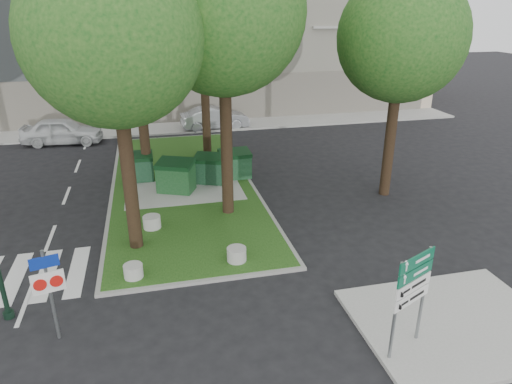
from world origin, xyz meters
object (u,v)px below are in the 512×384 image
object	(u,v)px
dumpster_b	(176,176)
directional_sign	(412,287)
tree_median_near_left	(114,18)
tree_median_mid	(136,22)
litter_bin	(230,160)
bollard_left	(133,271)
bollard_mid	(152,222)
tree_street_right	(405,24)
car_silver	(215,118)
dumpster_d	(235,164)
bollard_right	(237,254)
traffic_sign_pole	(48,283)
car_white	(62,131)
dumpster_c	(210,169)
dumpster_a	(138,167)

from	to	relation	value
dumpster_b	directional_sign	world-z (taller)	directional_sign
tree_median_near_left	tree_median_mid	bearing A→B (deg)	85.60
litter_bin	bollard_left	bearing A→B (deg)	-116.61
bollard_left	bollard_mid	bearing A→B (deg)	78.99
tree_street_right	dumpster_b	size ratio (longest dim) A/B	5.49
tree_median_near_left	car_silver	xyz separation A→B (m)	(4.91, 15.29, -6.59)
tree_median_mid	bollard_left	bearing A→B (deg)	-94.42
tree_median_near_left	dumpster_d	size ratio (longest dim) A/B	7.04
bollard_right	bollard_mid	world-z (taller)	bollard_mid
bollard_right	traffic_sign_pole	bearing A→B (deg)	-154.01
dumpster_b	bollard_mid	size ratio (longest dim) A/B	2.88
bollard_mid	tree_median_near_left	bearing A→B (deg)	-111.37
bollard_left	car_silver	xyz separation A→B (m)	(5.07, 17.31, 0.40)
bollard_right	tree_street_right	bearing A→B (deg)	29.81
car_white	car_silver	bearing A→B (deg)	-76.15
tree_median_mid	litter_bin	world-z (taller)	tree_median_mid
bollard_right	car_white	xyz separation A→B (m)	(-7.39, 15.70, 0.44)
dumpster_c	directional_sign	size ratio (longest dim) A/B	0.66
dumpster_c	traffic_sign_pole	size ratio (longest dim) A/B	0.68
tree_median_mid	bollard_left	distance (m)	10.82
bollard_left	litter_bin	bearing A→B (deg)	63.39
traffic_sign_pole	tree_median_mid	bearing A→B (deg)	63.27
dumpster_c	car_white	bearing A→B (deg)	153.57
tree_median_mid	tree_street_right	size ratio (longest dim) A/B	0.99
bollard_right	directional_sign	distance (m)	5.91
dumpster_b	bollard_right	distance (m)	6.53
litter_bin	directional_sign	distance (m)	14.00
dumpster_a	bollard_left	world-z (taller)	dumpster_a
car_white	litter_bin	bearing A→B (deg)	-121.67
bollard_right	car_silver	size ratio (longest dim) A/B	0.14
dumpster_b	dumpster_d	distance (m)	3.02
traffic_sign_pole	directional_sign	world-z (taller)	directional_sign
tree_median_near_left	bollard_left	world-z (taller)	tree_median_near_left
tree_median_near_left	tree_median_mid	xyz separation A→B (m)	(0.50, 6.50, -0.34)
dumpster_a	dumpster_d	world-z (taller)	dumpster_d
bollard_left	directional_sign	size ratio (longest dim) A/B	0.23
directional_sign	dumpster_b	bearing A→B (deg)	87.03
tree_median_mid	dumpster_d	bearing A→B (deg)	-11.92
dumpster_a	traffic_sign_pole	distance (m)	10.76
tree_median_near_left	bollard_mid	bearing A→B (deg)	68.63
car_white	dumpster_d	bearing A→B (deg)	-127.79
bollard_right	bollard_mid	xyz separation A→B (m)	(-2.56, 2.97, 0.01)
tree_median_mid	dumpster_a	size ratio (longest dim) A/B	7.11
dumpster_a	dumpster_d	bearing A→B (deg)	-8.30
bollard_right	directional_sign	bearing A→B (deg)	-57.33
car_white	dumpster_b	bearing A→B (deg)	-142.02
dumpster_b	litter_bin	bearing A→B (deg)	66.75
tree_median_near_left	bollard_mid	distance (m)	7.08
dumpster_d	litter_bin	distance (m)	1.59
tree_street_right	dumpster_d	xyz separation A→B (m)	(-6.09, 3.17, -6.22)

